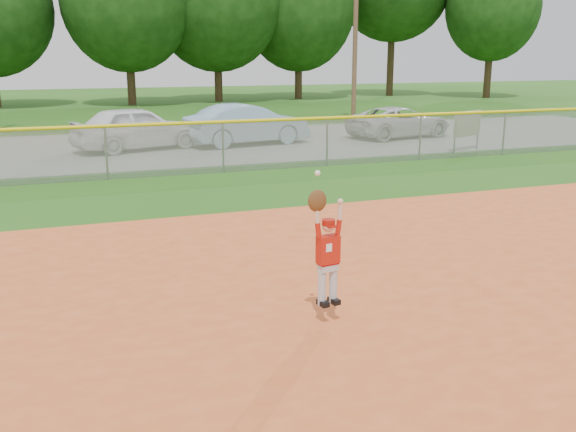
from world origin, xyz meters
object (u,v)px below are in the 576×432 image
Objects in this scene: car_blue at (247,124)px; sponsor_sign at (467,125)px; ballplayer at (326,248)px; car_white_b at (399,122)px; car_white_a at (137,128)px.

car_blue reaches higher than sponsor_sign.
car_white_b is at bearing 57.74° from ballplayer.
ballplayer reaches higher than sponsor_sign.
car_blue is 3.08× the size of sponsor_sign.
car_blue is at bearing 78.88° from car_white_b.
car_white_a reaches higher than sponsor_sign.
car_white_a is 1.03× the size of car_white_b.
car_white_a is 10.75m from car_white_b.
ballplayer is at bearing -131.23° from sponsor_sign.
ballplayer is at bearing 156.76° from car_blue.
ballplayer is (0.33, -16.57, 0.22)m from car_white_a.
sponsor_sign is at bearing -131.58° from car_blue.
car_blue is at bearing 76.97° from ballplayer.
car_white_a is at bearing 91.14° from ballplayer.
car_blue reaches higher than car_white_b.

